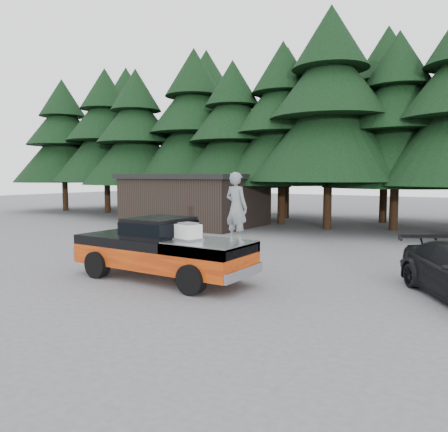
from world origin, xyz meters
The scene contains 7 objects.
ground centered at (0.00, 0.00, 0.00)m, with size 120.00×120.00×0.00m, color #525255.
pickup_truck centered at (-0.98, -0.63, 0.67)m, with size 6.00×2.04×1.33m, color #C84908, non-canonical shape.
truck_cab centered at (-1.08, -0.63, 1.62)m, with size 1.66×1.90×0.59m, color black.
air_compressor centered at (0.15, -0.76, 1.55)m, with size 0.65×0.54×0.45m, color silver.
man_on_bed centered at (1.56, -0.39, 2.32)m, with size 0.72×0.48×1.99m, color slate.
utility_building centered at (-9.00, 12.00, 1.67)m, with size 8.40×6.40×3.30m.
treeline centered at (0.42, 17.20, 7.72)m, with size 60.15×16.05×17.50m.
Camera 1 is at (7.84, -10.85, 3.22)m, focal length 35.00 mm.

